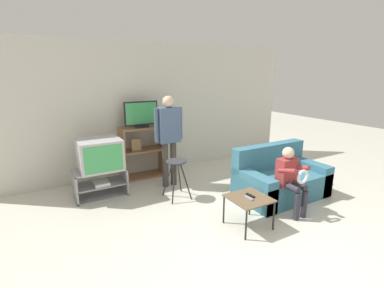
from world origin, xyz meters
name	(u,v)px	position (x,y,z in m)	size (l,w,h in m)	color
ground_plane	(273,253)	(0.00, 0.00, 0.00)	(18.00, 18.00, 0.00)	beige
wall_back	(157,109)	(0.00, 3.36, 1.30)	(6.40, 0.06, 2.60)	beige
tv_stand	(101,183)	(-1.38, 2.58, 0.23)	(0.83, 0.47, 0.47)	#939399
television_main	(100,154)	(-1.35, 2.58, 0.72)	(0.67, 0.61, 0.51)	#B2B2B7
media_shelf	(143,152)	(-0.44, 3.09, 0.52)	(0.85, 0.40, 1.01)	#8E6642
television_flat	(141,115)	(-0.45, 3.08, 1.24)	(0.65, 0.20, 0.49)	black
folding_stool	(176,168)	(-0.30, 1.88, 0.52)	(0.37, 0.40, 0.65)	black
snack_table	(249,201)	(0.13, 0.60, 0.38)	(0.51, 0.51, 0.42)	brown
remote_control_black	(250,195)	(0.18, 0.63, 0.43)	(0.04, 0.14, 0.02)	black
remote_control_white	(249,198)	(0.11, 0.58, 0.43)	(0.04, 0.14, 0.02)	gray
couch	(279,180)	(1.25, 1.12, 0.28)	(1.48, 0.86, 0.83)	teal
person_standing_adult	(169,133)	(-0.18, 2.42, 1.00)	(0.53, 0.20, 1.64)	#3D3833
person_seated_child	(290,176)	(0.92, 0.62, 0.58)	(0.33, 0.43, 0.98)	#2D2D38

